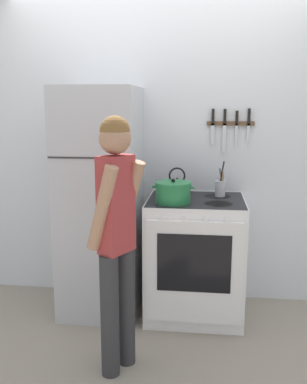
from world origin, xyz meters
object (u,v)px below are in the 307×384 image
object	(u,v)px
tea_kettle	(177,187)
person	(117,231)
refrigerator	(101,202)
dutch_oven_pot	(173,192)
utensil_jar	(220,188)
stove_range	(195,257)

from	to	relation	value
tea_kettle	person	xyz separation A→B (m)	(-0.30, -0.94, -0.10)
refrigerator	dutch_oven_pot	distance (m)	0.61
refrigerator	utensil_jar	distance (m)	0.95
tea_kettle	utensil_jar	bearing A→B (deg)	1.09
stove_range	person	xyz separation A→B (m)	(-0.46, -0.78, 0.43)
person	utensil_jar	bearing A→B (deg)	-4.80
refrigerator	utensil_jar	bearing A→B (deg)	8.20
refrigerator	stove_range	size ratio (longest dim) A/B	1.90
dutch_oven_pot	stove_range	bearing A→B (deg)	31.94
refrigerator	person	xyz separation A→B (m)	(0.29, -0.81, 0.01)
refrigerator	dutch_oven_pot	bearing A→B (deg)	-13.00
stove_range	person	world-z (taller)	person
dutch_oven_pot	utensil_jar	world-z (taller)	utensil_jar
tea_kettle	utensil_jar	distance (m)	0.34
refrigerator	utensil_jar	world-z (taller)	refrigerator
utensil_jar	person	world-z (taller)	person
dutch_oven_pot	utensil_jar	xyz separation A→B (m)	(0.35, 0.27, -0.01)
stove_range	utensil_jar	size ratio (longest dim) A/B	3.33
dutch_oven_pot	tea_kettle	distance (m)	0.26
stove_range	tea_kettle	xyz separation A→B (m)	(-0.15, 0.16, 0.53)
dutch_oven_pot	tea_kettle	bearing A→B (deg)	87.13
refrigerator	dutch_oven_pot	xyz separation A→B (m)	(0.58, -0.13, 0.12)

